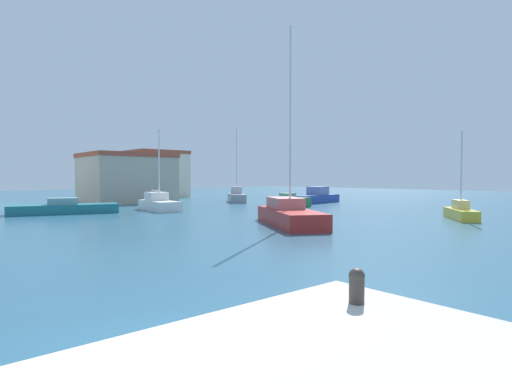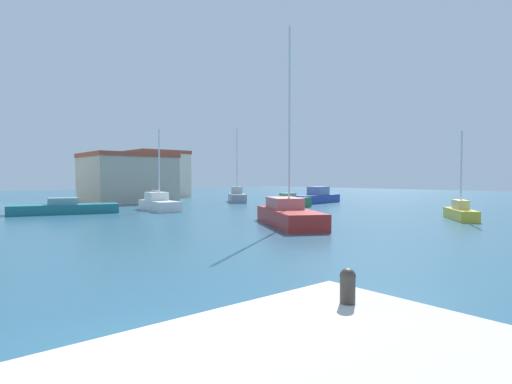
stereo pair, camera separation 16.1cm
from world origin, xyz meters
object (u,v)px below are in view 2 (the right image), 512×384
Objects in this scene: mooring_bollard at (348,284)px; sailboat_yellow_far_left at (461,212)px; motorboat_green_outer_mooring at (290,202)px; sailboat_red_far_right at (288,214)px; sailboat_grey_center_channel at (237,197)px; motorboat_teal_mid_harbor at (65,208)px; motorboat_blue_near_pier at (316,197)px; sailboat_white_distant_north at (159,203)px.

sailboat_yellow_far_left is at bearing 20.15° from mooring_bollard.
motorboat_green_outer_mooring is (23.44, 24.67, -0.80)m from mooring_bollard.
sailboat_red_far_right reaches higher than mooring_bollard.
motorboat_teal_mid_harbor is at bearing -169.65° from sailboat_grey_center_channel.
sailboat_yellow_far_left is 26.72m from sailboat_grey_center_channel.
sailboat_white_distant_north reaches higher than motorboat_blue_near_pier.
motorboat_blue_near_pier is 9.39m from sailboat_grey_center_channel.
motorboat_green_outer_mooring reaches higher than motorboat_teal_mid_harbor.
motorboat_blue_near_pier reaches higher than motorboat_teal_mid_harbor.
sailboat_red_far_right is 2.48× the size of motorboat_green_outer_mooring.
sailboat_white_distant_north is at bearing 153.24° from motorboat_green_outer_mooring.
sailboat_white_distant_north is 0.82× the size of sailboat_grey_center_channel.
sailboat_red_far_right is 24.60m from sailboat_grey_center_channel.
sailboat_yellow_far_left is at bearing -25.28° from sailboat_red_far_right.
sailboat_red_far_right is at bearing -87.42° from sailboat_white_distant_north.
sailboat_yellow_far_left is 0.79× the size of motorboat_blue_near_pier.
sailboat_white_distant_north is at bearing 119.91° from sailboat_yellow_far_left.
mooring_bollard is at bearing -112.21° from sailboat_white_distant_north.
mooring_bollard is 0.04× the size of sailboat_red_far_right.
sailboat_red_far_right is 1.37× the size of sailboat_grey_center_channel.
motorboat_green_outer_mooring is 12.41m from sailboat_white_distant_north.
sailboat_grey_center_channel is 1.05× the size of motorboat_teal_mid_harbor.
motorboat_blue_near_pier is at bearing -51.55° from sailboat_grey_center_channel.
sailboat_yellow_far_left is 0.73× the size of motorboat_teal_mid_harbor.
motorboat_green_outer_mooring is 0.58× the size of motorboat_teal_mid_harbor.
sailboat_grey_center_channel reaches higher than sailboat_yellow_far_left.
mooring_bollard is 0.06× the size of motorboat_teal_mid_harbor.
sailboat_grey_center_channel is at bearing 59.83° from sailboat_red_far_right.
sailboat_red_far_right is 14.56m from motorboat_green_outer_mooring.
mooring_bollard is 19.50m from sailboat_red_far_right.
mooring_bollard is 43.86m from sailboat_grey_center_channel.
motorboat_green_outer_mooring is 0.67× the size of sailboat_white_distant_north.
mooring_bollard is 0.07× the size of motorboat_blue_near_pier.
motorboat_green_outer_mooring is 0.79× the size of sailboat_yellow_far_left.
motorboat_green_outer_mooring is 11.23m from sailboat_grey_center_channel.
sailboat_red_far_right is (13.07, 14.45, -0.68)m from mooring_bollard.
sailboat_yellow_far_left is at bearing -109.08° from motorboat_blue_near_pier.
sailboat_red_far_right reaches higher than motorboat_green_outer_mooring.
sailboat_yellow_far_left is (1.14, -15.65, -0.02)m from motorboat_green_outer_mooring.
sailboat_yellow_far_left is at bearing -49.28° from motorboat_teal_mid_harbor.
motorboat_green_outer_mooring is at bearing -21.39° from motorboat_teal_mid_harbor.
motorboat_blue_near_pier is (7.83, 3.70, 0.09)m from motorboat_green_outer_mooring.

